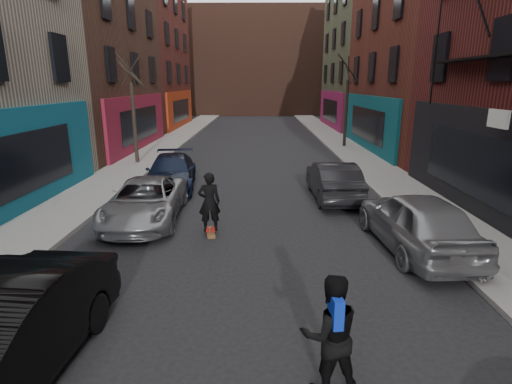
{
  "coord_description": "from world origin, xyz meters",
  "views": [
    {
      "loc": [
        0.41,
        -3.19,
        4.24
      ],
      "look_at": [
        0.33,
        6.5,
        1.6
      ],
      "focal_mm": 28.0,
      "sensor_mm": 36.0,
      "label": 1
    }
  ],
  "objects_px": {
    "skateboard": "(210,232)",
    "pedestrian": "(330,334)",
    "tree_right_far": "(347,95)",
    "parked_left_end": "(171,172)",
    "parked_right_far": "(417,221)",
    "skateboarder": "(209,202)",
    "tree_left_far": "(133,101)",
    "parked_left_far": "(145,201)",
    "parked_right_end": "(333,180)"
  },
  "relations": [
    {
      "from": "parked_left_end",
      "to": "parked_right_end",
      "type": "xyz_separation_m",
      "value": [
        6.45,
        -1.46,
        0.03
      ]
    },
    {
      "from": "skateboarder",
      "to": "parked_right_end",
      "type": "bearing_deg",
      "value": -150.23
    },
    {
      "from": "parked_left_end",
      "to": "skateboard",
      "type": "xyz_separation_m",
      "value": [
        2.23,
        -5.24,
        -0.63
      ]
    },
    {
      "from": "parked_right_end",
      "to": "tree_right_far",
      "type": "bearing_deg",
      "value": -104.74
    },
    {
      "from": "parked_right_far",
      "to": "parked_right_end",
      "type": "distance_m",
      "value": 5.0
    },
    {
      "from": "parked_left_end",
      "to": "skateboarder",
      "type": "bearing_deg",
      "value": -73.5
    },
    {
      "from": "tree_left_far",
      "to": "pedestrian",
      "type": "distance_m",
      "value": 18.22
    },
    {
      "from": "parked_right_far",
      "to": "pedestrian",
      "type": "relative_size",
      "value": 2.6
    },
    {
      "from": "tree_right_far",
      "to": "parked_left_end",
      "type": "bearing_deg",
      "value": -130.53
    },
    {
      "from": "parked_right_far",
      "to": "skateboard",
      "type": "relative_size",
      "value": 5.77
    },
    {
      "from": "tree_left_far",
      "to": "skateboarder",
      "type": "distance_m",
      "value": 11.77
    },
    {
      "from": "tree_right_far",
      "to": "parked_left_far",
      "type": "relative_size",
      "value": 1.45
    },
    {
      "from": "tree_right_far",
      "to": "parked_right_end",
      "type": "xyz_separation_m",
      "value": [
        -3.0,
        -12.52,
        -2.82
      ]
    },
    {
      "from": "parked_right_far",
      "to": "pedestrian",
      "type": "height_order",
      "value": "pedestrian"
    },
    {
      "from": "tree_right_far",
      "to": "pedestrian",
      "type": "bearing_deg",
      "value": -102.12
    },
    {
      "from": "parked_left_far",
      "to": "skateboard",
      "type": "bearing_deg",
      "value": -31.62
    },
    {
      "from": "parked_right_far",
      "to": "parked_right_end",
      "type": "bearing_deg",
      "value": -78.93
    },
    {
      "from": "parked_right_far",
      "to": "parked_right_end",
      "type": "height_order",
      "value": "parked_right_far"
    },
    {
      "from": "skateboard",
      "to": "pedestrian",
      "type": "xyz_separation_m",
      "value": [
        2.42,
        -6.08,
        0.85
      ]
    },
    {
      "from": "parked_right_end",
      "to": "parked_right_far",
      "type": "bearing_deg",
      "value": 103.85
    },
    {
      "from": "tree_left_far",
      "to": "parked_left_far",
      "type": "distance_m",
      "value": 9.98
    },
    {
      "from": "parked_left_far",
      "to": "skateboarder",
      "type": "relative_size",
      "value": 2.7
    },
    {
      "from": "tree_left_far",
      "to": "parked_left_end",
      "type": "distance_m",
      "value": 6.44
    },
    {
      "from": "parked_right_far",
      "to": "parked_left_end",
      "type": "bearing_deg",
      "value": -43.09
    },
    {
      "from": "pedestrian",
      "to": "parked_left_far",
      "type": "bearing_deg",
      "value": -64.86
    },
    {
      "from": "tree_left_far",
      "to": "skateboarder",
      "type": "xyz_separation_m",
      "value": [
        5.18,
        -10.3,
        -2.41
      ]
    },
    {
      "from": "parked_left_far",
      "to": "parked_left_end",
      "type": "xyz_separation_m",
      "value": [
        -0.05,
        4.07,
        0.03
      ]
    },
    {
      "from": "skateboard",
      "to": "parked_right_far",
      "type": "bearing_deg",
      "value": -22.86
    },
    {
      "from": "parked_left_far",
      "to": "parked_right_far",
      "type": "bearing_deg",
      "value": -19.45
    },
    {
      "from": "parked_right_end",
      "to": "parked_left_far",
      "type": "bearing_deg",
      "value": 20.87
    },
    {
      "from": "parked_left_far",
      "to": "parked_right_far",
      "type": "distance_m",
      "value": 8.02
    },
    {
      "from": "skateboard",
      "to": "pedestrian",
      "type": "distance_m",
      "value": 6.59
    },
    {
      "from": "parked_right_far",
      "to": "tree_right_far",
      "type": "bearing_deg",
      "value": -99.63
    },
    {
      "from": "skateboarder",
      "to": "pedestrian",
      "type": "distance_m",
      "value": 6.54
    },
    {
      "from": "tree_right_far",
      "to": "parked_left_end",
      "type": "height_order",
      "value": "tree_right_far"
    },
    {
      "from": "tree_right_far",
      "to": "skateboard",
      "type": "bearing_deg",
      "value": -113.89
    },
    {
      "from": "parked_right_far",
      "to": "skateboard",
      "type": "height_order",
      "value": "parked_right_far"
    },
    {
      "from": "skateboarder",
      "to": "pedestrian",
      "type": "height_order",
      "value": "skateboarder"
    },
    {
      "from": "tree_right_far",
      "to": "skateboarder",
      "type": "height_order",
      "value": "tree_right_far"
    },
    {
      "from": "parked_right_end",
      "to": "skateboard",
      "type": "distance_m",
      "value": 5.7
    },
    {
      "from": "skateboarder",
      "to": "parked_left_end",
      "type": "bearing_deg",
      "value": -78.97
    },
    {
      "from": "parked_left_far",
      "to": "tree_left_far",
      "type": "bearing_deg",
      "value": 104.87
    },
    {
      "from": "parked_right_far",
      "to": "skateboard",
      "type": "xyz_separation_m",
      "value": [
        -5.52,
        1.05,
        -0.74
      ]
    },
    {
      "from": "parked_left_far",
      "to": "parked_right_end",
      "type": "xyz_separation_m",
      "value": [
        6.4,
        2.6,
        0.05
      ]
    },
    {
      "from": "parked_right_end",
      "to": "skateboarder",
      "type": "bearing_deg",
      "value": 40.58
    },
    {
      "from": "parked_left_end",
      "to": "skateboarder",
      "type": "xyz_separation_m",
      "value": [
        2.23,
        -5.24,
        0.29
      ]
    },
    {
      "from": "tree_left_far",
      "to": "parked_left_far",
      "type": "height_order",
      "value": "tree_left_far"
    },
    {
      "from": "tree_left_far",
      "to": "tree_right_far",
      "type": "relative_size",
      "value": 0.96
    },
    {
      "from": "parked_right_far",
      "to": "parked_right_end",
      "type": "xyz_separation_m",
      "value": [
        -1.3,
        4.83,
        -0.08
      ]
    },
    {
      "from": "skateboard",
      "to": "skateboarder",
      "type": "distance_m",
      "value": 0.92
    }
  ]
}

